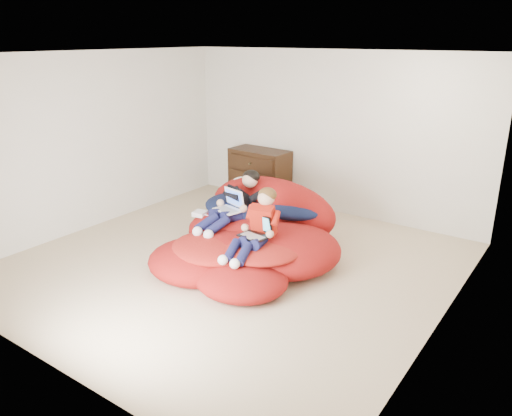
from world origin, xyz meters
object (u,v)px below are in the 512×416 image
at_px(beanbag_pile, 252,235).
at_px(laptop_black, 257,230).
at_px(laptop_white, 231,204).
at_px(younger_boy, 257,224).
at_px(dresser, 260,176).
at_px(older_boy, 236,201).

bearing_deg(beanbag_pile, laptop_black, -49.59).
bearing_deg(beanbag_pile, laptop_white, -173.27).
height_order(beanbag_pile, younger_boy, younger_boy).
relative_size(laptop_white, laptop_black, 1.10).
bearing_deg(laptop_white, laptop_black, -30.15).
bearing_deg(laptop_black, younger_boy, 90.00).
bearing_deg(laptop_black, beanbag_pile, 130.41).
bearing_deg(beanbag_pile, dresser, 122.34).
bearing_deg(laptop_white, younger_boy, -29.24).
bearing_deg(beanbag_pile, younger_boy, -48.64).
bearing_deg(dresser, younger_boy, -55.83).
xyz_separation_m(younger_boy, laptop_white, (-0.68, 0.38, -0.00)).
relative_size(dresser, beanbag_pile, 0.41).
height_order(older_boy, younger_boy, younger_boy).
bearing_deg(older_boy, dresser, 115.89).
distance_m(dresser, laptop_white, 2.09).
xyz_separation_m(older_boy, younger_boy, (0.68, -0.50, -0.01)).
bearing_deg(laptop_black, older_boy, 143.03).
bearing_deg(dresser, beanbag_pile, -57.66).
bearing_deg(dresser, older_boy, -64.11).
relative_size(beanbag_pile, older_boy, 2.09).
relative_size(beanbag_pile, laptop_black, 6.91).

